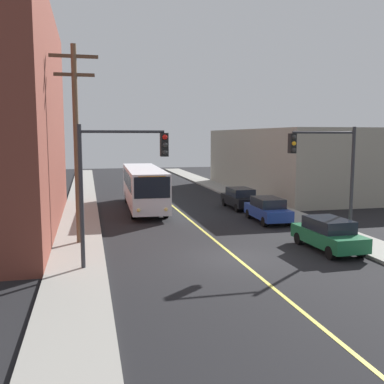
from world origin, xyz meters
TOP-DOWN VIEW (x-y plane):
  - ground_plane at (0.00, 0.00)m, footprint 120.00×120.00m
  - sidewalk_left at (-7.25, 10.00)m, footprint 2.50×90.00m
  - sidewalk_right at (7.25, 10.00)m, footprint 2.50×90.00m
  - lane_stripe_center at (0.00, 15.00)m, footprint 0.16×60.00m
  - building_right_warehouse at (14.50, 23.03)m, footprint 12.00×23.60m
  - city_bus at (-2.45, 15.09)m, footprint 2.92×12.22m
  - parked_car_green at (4.89, 0.28)m, footprint 1.93×4.45m
  - parked_car_blue at (4.88, 7.89)m, footprint 1.91×4.44m
  - parked_car_black at (4.92, 13.44)m, footprint 1.87×4.43m
  - utility_pole_near at (-7.18, 4.30)m, footprint 2.40×0.28m
  - traffic_signal_left_corner at (-5.41, -0.41)m, footprint 3.75×0.48m
  - traffic_signal_right_corner at (5.41, 1.59)m, footprint 3.75×0.48m
  - fire_hydrant at (6.85, 3.33)m, footprint 0.44×0.26m

SIDE VIEW (x-z plane):
  - ground_plane at x=0.00m, z-range 0.00..0.00m
  - lane_stripe_center at x=0.00m, z-range 0.00..0.01m
  - sidewalk_left at x=-7.25m, z-range 0.00..0.15m
  - sidewalk_right at x=7.25m, z-range 0.00..0.15m
  - fire_hydrant at x=6.85m, z-range 0.16..1.00m
  - parked_car_green at x=4.89m, z-range 0.03..1.65m
  - parked_car_blue at x=4.88m, z-range 0.03..1.65m
  - parked_car_black at x=4.92m, z-range 0.03..1.65m
  - city_bus at x=-2.45m, z-range 0.22..3.42m
  - building_right_warehouse at x=14.50m, z-range 0.00..6.34m
  - traffic_signal_left_corner at x=-5.41m, z-range 1.30..7.30m
  - traffic_signal_right_corner at x=5.41m, z-range 1.30..7.30m
  - utility_pole_near at x=-7.18m, z-range 0.65..10.72m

